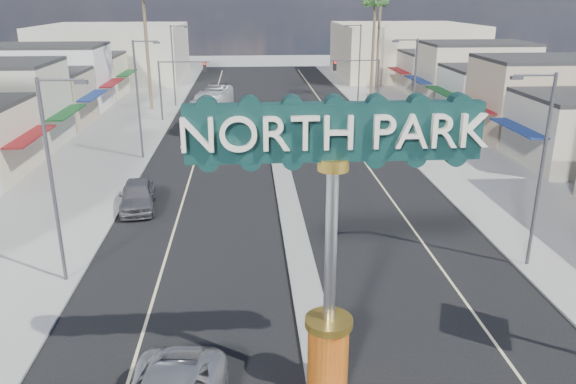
{
  "coord_description": "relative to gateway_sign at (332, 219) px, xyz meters",
  "views": [
    {
      "loc": [
        -2.35,
        -12.93,
        12.03
      ],
      "look_at": [
        -0.7,
        9.8,
        4.05
      ],
      "focal_mm": 35.0,
      "sensor_mm": 36.0,
      "label": 1
    }
  ],
  "objects": [
    {
      "name": "ground",
      "position": [
        0.0,
        28.02,
        -5.93
      ],
      "size": [
        160.0,
        160.0,
        0.0
      ],
      "primitive_type": "plane",
      "color": "gray",
      "rests_on": "ground"
    },
    {
      "name": "road",
      "position": [
        0.0,
        28.02,
        -5.92
      ],
      "size": [
        20.0,
        120.0,
        0.01
      ],
      "primitive_type": "cube",
      "color": "black",
      "rests_on": "ground"
    },
    {
      "name": "median_island",
      "position": [
        0.0,
        12.02,
        -5.85
      ],
      "size": [
        1.3,
        30.0,
        0.16
      ],
      "primitive_type": "cube",
      "color": "gray",
      "rests_on": "ground"
    },
    {
      "name": "sidewalk_left",
      "position": [
        -14.0,
        28.02,
        -5.87
      ],
      "size": [
        8.0,
        120.0,
        0.12
      ],
      "primitive_type": "cube",
      "color": "gray",
      "rests_on": "ground"
    },
    {
      "name": "sidewalk_right",
      "position": [
        14.0,
        28.02,
        -5.87
      ],
      "size": [
        8.0,
        120.0,
        0.12
      ],
      "primitive_type": "cube",
      "color": "gray",
      "rests_on": "ground"
    },
    {
      "name": "storefront_row_left",
      "position": [
        -24.0,
        41.02,
        -2.93
      ],
      "size": [
        12.0,
        42.0,
        6.0
      ],
      "primitive_type": "cube",
      "color": "beige",
      "rests_on": "ground"
    },
    {
      "name": "storefront_row_right",
      "position": [
        24.0,
        41.02,
        -2.93
      ],
      "size": [
        12.0,
        42.0,
        6.0
      ],
      "primitive_type": "cube",
      "color": "#B7B29E",
      "rests_on": "ground"
    },
    {
      "name": "backdrop_far_left",
      "position": [
        -22.0,
        73.02,
        -1.93
      ],
      "size": [
        20.0,
        20.0,
        8.0
      ],
      "primitive_type": "cube",
      "color": "#B7B29E",
      "rests_on": "ground"
    },
    {
      "name": "backdrop_far_right",
      "position": [
        22.0,
        73.02,
        -1.93
      ],
      "size": [
        20.0,
        20.0,
        8.0
      ],
      "primitive_type": "cube",
      "color": "beige",
      "rests_on": "ground"
    },
    {
      "name": "gateway_sign",
      "position": [
        0.0,
        0.0,
        0.0
      ],
      "size": [
        8.2,
        1.5,
        9.15
      ],
      "color": "#BA310E",
      "rests_on": "median_island"
    },
    {
      "name": "traffic_signal_left",
      "position": [
        -9.18,
        42.02,
        -1.65
      ],
      "size": [
        5.09,
        0.45,
        6.0
      ],
      "color": "#47474C",
      "rests_on": "ground"
    },
    {
      "name": "traffic_signal_right",
      "position": [
        9.18,
        42.02,
        -1.65
      ],
      "size": [
        5.09,
        0.45,
        6.0
      ],
      "color": "#47474C",
      "rests_on": "ground"
    },
    {
      "name": "streetlight_l_near",
      "position": [
        -10.43,
        8.02,
        -0.86
      ],
      "size": [
        2.03,
        0.22,
        9.0
      ],
      "color": "#47474C",
      "rests_on": "ground"
    },
    {
      "name": "streetlight_l_mid",
      "position": [
        -10.43,
        28.02,
        -0.86
      ],
      "size": [
        2.03,
        0.22,
        9.0
      ],
      "color": "#47474C",
      "rests_on": "ground"
    },
    {
      "name": "streetlight_l_far",
      "position": [
        -10.43,
        50.02,
        -0.86
      ],
      "size": [
        2.03,
        0.22,
        9.0
      ],
      "color": "#47474C",
      "rests_on": "ground"
    },
    {
      "name": "streetlight_r_near",
      "position": [
        10.43,
        8.02,
        -0.86
      ],
      "size": [
        2.03,
        0.22,
        9.0
      ],
      "color": "#47474C",
      "rests_on": "ground"
    },
    {
      "name": "streetlight_r_mid",
      "position": [
        10.43,
        28.02,
        -0.86
      ],
      "size": [
        2.03,
        0.22,
        9.0
      ],
      "color": "#47474C",
      "rests_on": "ground"
    },
    {
      "name": "streetlight_r_far",
      "position": [
        10.43,
        50.02,
        -0.86
      ],
      "size": [
        2.03,
        0.22,
        9.0
      ],
      "color": "#47474C",
      "rests_on": "ground"
    },
    {
      "name": "palm_left_far",
      "position": [
        -13.0,
        48.02,
        5.57
      ],
      "size": [
        2.6,
        2.6,
        13.1
      ],
      "color": "brown",
      "rests_on": "ground"
    },
    {
      "name": "palm_right_mid",
      "position": [
        13.0,
        54.02,
        4.67
      ],
      "size": [
        2.6,
        2.6,
        12.1
      ],
      "color": "brown",
      "rests_on": "ground"
    },
    {
      "name": "car_parked_left",
      "position": [
        -9.0,
        17.02,
        -5.09
      ],
      "size": [
        2.57,
        5.12,
        1.67
      ],
      "primitive_type": "imported",
      "rotation": [
        0.0,
        0.0,
        0.12
      ],
      "color": "#5E5D62",
      "rests_on": "ground"
    },
    {
      "name": "city_bus",
      "position": [
        -5.81,
        40.29,
        -4.29
      ],
      "size": [
        3.99,
        11.99,
        3.28
      ],
      "primitive_type": "imported",
      "rotation": [
        0.0,
        0.0,
        -0.11
      ],
      "color": "silver",
      "rests_on": "ground"
    }
  ]
}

